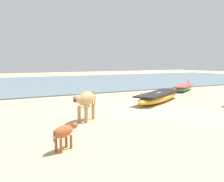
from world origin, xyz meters
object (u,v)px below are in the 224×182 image
fishing_boat_0 (159,97)px  fishing_boat_3 (184,88)px  calf_far_rust (64,132)px  calf_near_dun (90,98)px  cow_second_adult_tan (86,100)px

fishing_boat_0 → fishing_boat_3: (5.02, 3.28, -0.05)m
fishing_boat_0 → calf_far_rust: size_ratio=5.47×
calf_near_dun → calf_far_rust: size_ratio=1.02×
calf_far_rust → calf_near_dun: bearing=26.7°
cow_second_adult_tan → calf_far_rust: bearing=13.6°
fishing_boat_0 → cow_second_adult_tan: 5.67m
cow_second_adult_tan → calf_near_dun: bearing=-161.2°
fishing_boat_3 → calf_far_rust: 14.51m
fishing_boat_3 → calf_far_rust: size_ratio=4.22×
calf_far_rust → cow_second_adult_tan: size_ratio=0.62×
fishing_boat_0 → fishing_boat_3: size_ratio=1.30×
fishing_boat_0 → calf_far_rust: fishing_boat_0 is taller
fishing_boat_0 → calf_near_dun: fishing_boat_0 is taller
fishing_boat_0 → calf_far_rust: (-6.97, -4.89, 0.16)m
fishing_boat_3 → calf_far_rust: calf_far_rust is taller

